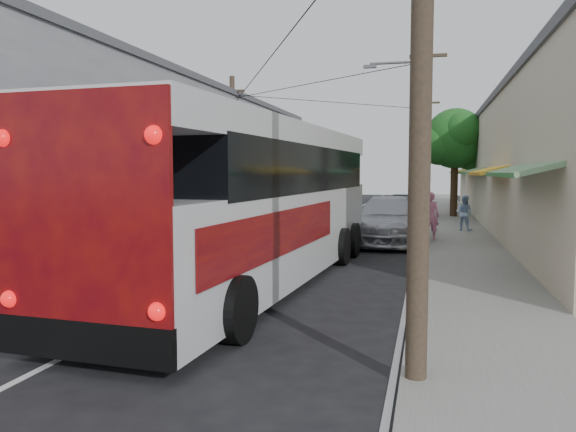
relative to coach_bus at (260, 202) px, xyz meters
The scene contains 13 objects.
ground 4.75m from the coach_bus, 106.35° to the right, with size 120.00×120.00×0.00m, color black.
sidewalk 16.86m from the coach_bus, 71.57° to the left, with size 3.00×80.00×0.12m, color slate.
building_right 20.42m from the coach_bus, 61.33° to the left, with size 7.09×40.00×6.25m.
building_left 17.01m from the coach_bus, 124.96° to the left, with size 7.20×36.00×7.25m.
utility_poles 16.46m from the coach_bus, 83.25° to the left, with size 11.80×45.28×8.00m.
street_tree 22.78m from the coach_bus, 75.50° to the left, with size 4.40×4.00×6.60m.
coach_bus is the anchor object (origin of this frame).
jeepney 4.35m from the coach_bus, behind, with size 2.17×4.71×1.31m, color #B6B5BD.
parked_suv 9.33m from the coach_bus, 73.73° to the left, with size 2.53×6.23×1.81m, color #A2A1AA.
parked_car_mid 20.21m from the coach_bus, 80.31° to the left, with size 1.50×3.73×1.27m, color #27282C.
parked_car_far 23.16m from the coach_bus, 83.56° to the left, with size 1.42×4.09×1.35m, color black.
pedestrian_near 10.29m from the coach_bus, 65.84° to the left, with size 0.69×0.45×1.90m, color pink.
pedestrian_far 14.52m from the coach_bus, 66.76° to the left, with size 0.78×0.61×1.61m, color #99B9DE.
Camera 1 is at (5.32, -9.35, 2.81)m, focal length 35.00 mm.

